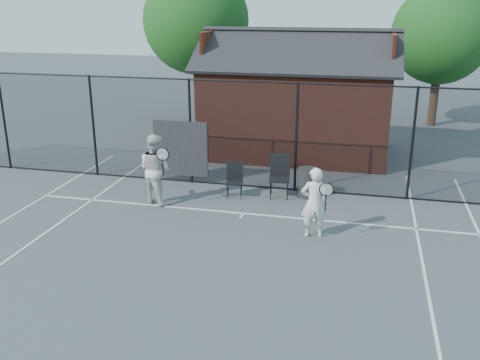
% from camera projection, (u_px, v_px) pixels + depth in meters
% --- Properties ---
extents(ground, '(80.00, 80.00, 0.00)m').
position_uv_depth(ground, '(209.00, 270.00, 10.48)').
color(ground, '#444B4E').
rests_on(ground, ground).
extents(court_lines, '(11.02, 18.00, 0.01)m').
position_uv_depth(court_lines, '(187.00, 305.00, 9.26)').
color(court_lines, silver).
rests_on(court_lines, ground).
extents(fence, '(22.04, 3.00, 3.00)m').
position_uv_depth(fence, '(249.00, 137.00, 14.70)').
color(fence, black).
rests_on(fence, ground).
extents(clubhouse, '(6.50, 4.36, 4.19)m').
position_uv_depth(clubhouse, '(298.00, 106.00, 18.16)').
color(clubhouse, '#612517').
rests_on(clubhouse, ground).
extents(tree_left, '(4.48, 4.48, 6.44)m').
position_uv_depth(tree_left, '(196.00, 21.00, 22.58)').
color(tree_left, black).
rests_on(tree_left, ground).
extents(tree_right, '(3.97, 3.97, 5.70)m').
position_uv_depth(tree_right, '(441.00, 35.00, 21.46)').
color(tree_right, black).
rests_on(tree_right, ground).
extents(player_front, '(0.75, 0.59, 1.61)m').
position_uv_depth(player_front, '(314.00, 202.00, 11.73)').
color(player_front, silver).
rests_on(player_front, ground).
extents(player_back, '(1.09, 0.98, 1.83)m').
position_uv_depth(player_back, '(155.00, 169.00, 13.70)').
color(player_back, silver).
rests_on(player_back, ground).
extents(chair_left, '(0.60, 0.62, 1.11)m').
position_uv_depth(chair_left, '(279.00, 177.00, 14.20)').
color(chair_left, black).
rests_on(chair_left, ground).
extents(chair_right, '(0.51, 0.53, 0.91)m').
position_uv_depth(chair_right, '(234.00, 181.00, 14.23)').
color(chair_right, black).
rests_on(chair_right, ground).
extents(waste_bin, '(0.61, 0.61, 0.78)m').
position_uv_depth(waste_bin, '(307.00, 182.00, 14.30)').
color(waste_bin, '#252525').
rests_on(waste_bin, ground).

